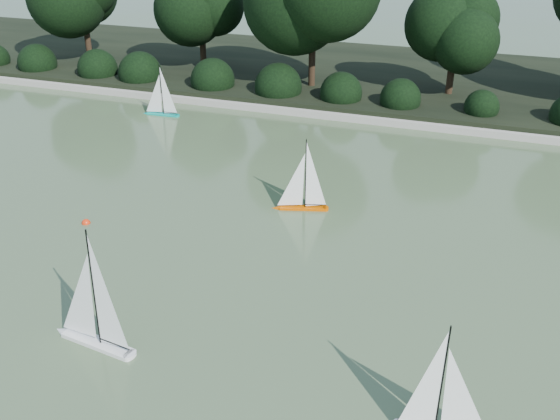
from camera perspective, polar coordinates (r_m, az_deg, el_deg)
name	(u,v)px	position (r m, az deg, el deg)	size (l,w,h in m)	color
ground	(295,326)	(9.11, 1.39, -10.57)	(80.00, 80.00, 0.00)	#425634
pond_coping	(400,122)	(16.92, 10.88, 7.87)	(40.00, 0.35, 0.18)	gray
far_bank	(421,81)	(20.70, 12.73, 11.44)	(40.00, 8.00, 0.30)	black
tree_line	(468,10)	(18.55, 16.80, 17.10)	(26.31, 3.93, 4.39)	black
shrub_hedge	(406,100)	(17.66, 11.46, 9.87)	(29.10, 1.10, 1.10)	black
sailboat_white_a	(89,325)	(9.02, -17.07, -10.01)	(1.41, 0.41, 1.91)	silver
sailboat_white_b	(449,416)	(7.72, 15.19, -17.71)	(1.19, 0.43, 1.62)	silver
sailboat_orange	(298,198)	(12.12, 1.70, 1.13)	(1.12, 0.46, 1.54)	#D14E00
sailboat_teal	(159,107)	(17.74, -10.99, 9.27)	(1.11, 0.24, 1.52)	#079484
race_buoy	(86,223)	(12.26, -17.31, -1.16)	(0.16, 0.16, 0.16)	red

